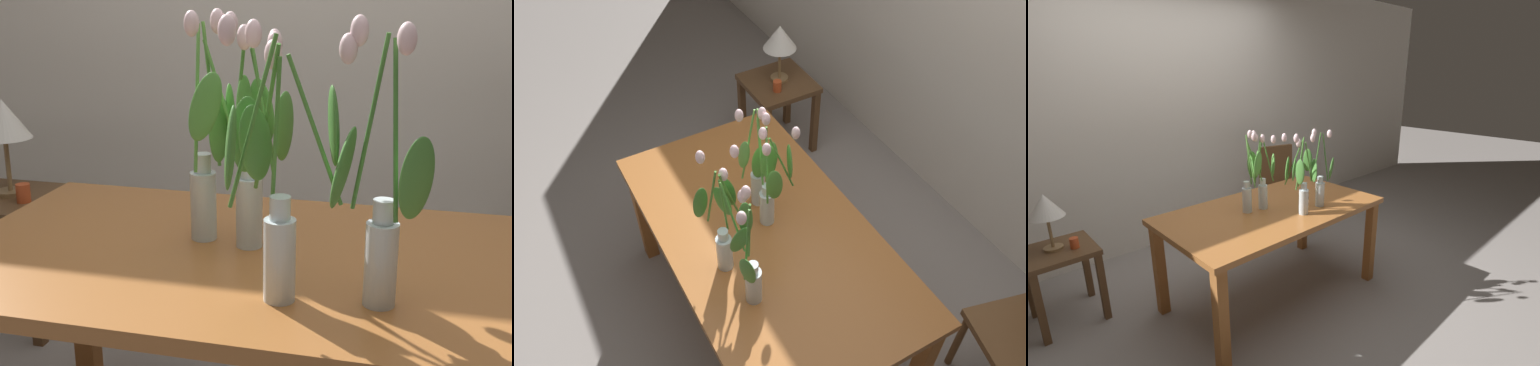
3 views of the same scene
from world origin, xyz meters
TOP-DOWN VIEW (x-y plane):
  - dining_table at (0.00, 0.00)m, footprint 1.60×0.90m
  - tulip_vase_0 at (-0.05, 0.05)m, footprint 0.22×0.19m
  - tulip_vase_1 at (0.07, -0.22)m, footprint 0.27×0.22m
  - tulip_vase_2 at (-0.16, 0.05)m, footprint 0.17×0.18m
  - tulip_vase_3 at (0.29, -0.22)m, footprint 0.22×0.13m
  - side_table at (-1.26, 0.79)m, footprint 0.44×0.44m
  - table_lamp at (-1.28, 0.81)m, footprint 0.22×0.22m
  - pillar_candle at (-1.17, 0.73)m, footprint 0.06×0.06m

SIDE VIEW (x-z plane):
  - side_table at x=-1.26m, z-range 0.16..0.71m
  - pillar_candle at x=-1.17m, z-range 0.55..0.62m
  - dining_table at x=0.00m, z-range 0.28..1.02m
  - table_lamp at x=-1.28m, z-range 0.66..1.06m
  - tulip_vase_3 at x=0.29m, z-range 0.63..1.22m
  - tulip_vase_0 at x=-0.05m, z-range 0.66..1.24m
  - tulip_vase_2 at x=-0.16m, z-range 0.67..1.26m
  - tulip_vase_1 at x=0.07m, z-range 0.69..1.28m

